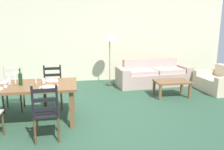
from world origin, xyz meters
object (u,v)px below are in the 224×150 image
(dining_chair_far_left, at_px, (13,89))
(standing_lamp, at_px, (110,40))
(wine_glass_near_left, at_px, (5,81))
(coffee_cup_primary, at_px, (43,81))
(armchair_upholstered, at_px, (219,82))
(dining_chair_near_right, at_px, (46,113))
(wine_glass_far_left, at_px, (9,78))
(couch, at_px, (153,76))
(wine_bottle, at_px, (20,79))
(dining_table, at_px, (26,89))
(dining_chair_far_right, at_px, (53,87))
(coffee_cup_secondary, at_px, (5,85))
(coffee_table, at_px, (172,83))
(wine_glass_near_right, at_px, (57,80))

(dining_chair_far_left, relative_size, standing_lamp, 0.59)
(wine_glass_near_left, xyz_separation_m, coffee_cup_primary, (0.64, 0.22, -0.07))
(dining_chair_far_left, bearing_deg, armchair_upholstered, 6.71)
(dining_chair_near_right, xyz_separation_m, standing_lamp, (1.52, 3.31, 0.93))
(wine_glass_far_left, bearing_deg, couch, 31.33)
(wine_bottle, bearing_deg, dining_table, 4.97)
(wine_bottle, relative_size, couch, 0.13)
(dining_chair_far_left, relative_size, couch, 0.41)
(dining_chair_far_right, xyz_separation_m, armchair_upholstered, (4.53, 0.60, -0.23))
(coffee_cup_secondary, bearing_deg, dining_chair_far_left, 96.48)
(dining_chair_near_right, bearing_deg, wine_glass_far_left, 130.56)
(wine_bottle, relative_size, wine_glass_near_left, 1.96)
(wine_glass_near_left, bearing_deg, wine_bottle, 25.60)
(dining_chair_near_right, distance_m, wine_bottle, 1.03)
(dining_chair_far_right, relative_size, coffee_cup_secondary, 10.67)
(wine_bottle, xyz_separation_m, armchair_upholstered, (5.02, 1.39, -0.62))
(dining_chair_far_right, xyz_separation_m, coffee_cup_secondary, (-0.74, -0.88, 0.32))
(dining_chair_far_right, distance_m, coffee_table, 3.03)
(dining_chair_far_left, distance_m, coffee_cup_primary, 1.04)
(dining_chair_far_left, xyz_separation_m, wine_bottle, (0.35, -0.75, 0.39))
(wine_glass_far_left, distance_m, couch, 4.30)
(wine_bottle, distance_m, wine_glass_far_left, 0.28)
(couch, bearing_deg, dining_chair_far_right, -151.72)
(wine_glass_near_right, height_order, coffee_cup_secondary, wine_glass_near_right)
(dining_table, height_order, dining_chair_far_left, dining_chair_far_left)
(coffee_cup_primary, height_order, coffee_cup_secondary, same)
(coffee_cup_primary, bearing_deg, coffee_cup_secondary, -163.40)
(dining_table, bearing_deg, couch, 35.19)
(coffee_table, relative_size, standing_lamp, 0.55)
(wine_glass_near_right, bearing_deg, coffee_cup_primary, 140.05)
(dining_chair_near_right, height_order, coffee_cup_primary, dining_chair_near_right)
(couch, distance_m, standing_lamp, 1.76)
(dining_table, xyz_separation_m, dining_chair_near_right, (0.46, -0.79, -0.19))
(dining_chair_far_left, bearing_deg, coffee_cup_primary, -41.29)
(couch, relative_size, armchair_upholstered, 1.94)
(dining_chair_far_left, xyz_separation_m, wine_glass_near_right, (1.02, -0.88, 0.38))
(coffee_cup_primary, bearing_deg, dining_table, -163.43)
(wine_glass_near_left, xyz_separation_m, standing_lamp, (2.29, 2.65, 0.55))
(dining_chair_far_left, height_order, coffee_cup_primary, dining_chair_far_left)
(dining_chair_far_left, bearing_deg, wine_bottle, -65.34)
(wine_glass_near_left, bearing_deg, coffee_cup_secondary, 114.88)
(wine_glass_near_right, bearing_deg, coffee_table, 24.00)
(wine_glass_near_right, height_order, coffee_cup_primary, wine_glass_near_right)
(coffee_cup_secondary, xyz_separation_m, standing_lamp, (2.31, 2.62, 0.62))
(couch, bearing_deg, wine_bottle, -145.37)
(dining_table, relative_size, coffee_cup_secondary, 21.11)
(armchair_upholstered, bearing_deg, dining_chair_far_right, -172.43)
(armchair_upholstered, distance_m, standing_lamp, 3.39)
(coffee_table, bearing_deg, standing_lamp, 135.90)
(dining_table, relative_size, wine_glass_near_left, 11.80)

